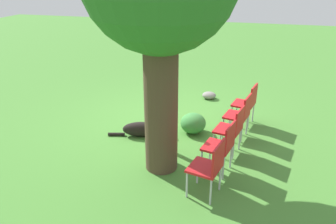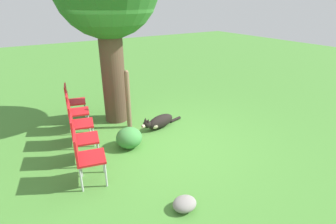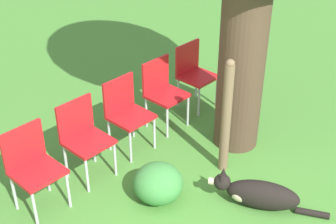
{
  "view_description": "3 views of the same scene",
  "coord_description": "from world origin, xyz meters",
  "px_view_note": "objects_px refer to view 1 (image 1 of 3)",
  "views": [
    {
      "loc": [
        -1.63,
        5.98,
        3.02
      ],
      "look_at": [
        -0.47,
        1.56,
        1.01
      ],
      "focal_mm": 35.0,
      "sensor_mm": 36.0,
      "label": 1
    },
    {
      "loc": [
        -2.36,
        -4.03,
        2.67
      ],
      "look_at": [
        0.46,
        0.49,
        0.38
      ],
      "focal_mm": 28.0,
      "sensor_mm": 36.0,
      "label": 2
    },
    {
      "loc": [
        1.27,
        -2.94,
        3.22
      ],
      "look_at": [
        -0.98,
        0.98,
        0.51
      ],
      "focal_mm": 50.0,
      "sensor_mm": 36.0,
      "label": 3
    }
  ],
  "objects_px": {
    "fence_post": "(165,116)",
    "dog": "(144,129)",
    "red_chair_3": "(222,144)",
    "red_chair_2": "(232,127)",
    "red_chair_1": "(241,113)",
    "red_chair_0": "(247,102)",
    "red_chair_4": "(210,165)"
  },
  "relations": [
    {
      "from": "fence_post",
      "to": "red_chair_3",
      "type": "relative_size",
      "value": 1.53
    },
    {
      "from": "red_chair_0",
      "to": "red_chair_1",
      "type": "distance_m",
      "value": 0.65
    },
    {
      "from": "dog",
      "to": "red_chair_0",
      "type": "bearing_deg",
      "value": 15.22
    },
    {
      "from": "red_chair_0",
      "to": "red_chair_4",
      "type": "bearing_deg",
      "value": 94.03
    },
    {
      "from": "red_chair_3",
      "to": "red_chair_4",
      "type": "relative_size",
      "value": 1.0
    },
    {
      "from": "red_chair_0",
      "to": "fence_post",
      "type": "bearing_deg",
      "value": 60.16
    },
    {
      "from": "fence_post",
      "to": "red_chair_1",
      "type": "xyz_separation_m",
      "value": [
        -1.26,
        -0.82,
        -0.16
      ]
    },
    {
      "from": "dog",
      "to": "red_chair_1",
      "type": "distance_m",
      "value": 1.88
    },
    {
      "from": "red_chair_0",
      "to": "red_chair_1",
      "type": "relative_size",
      "value": 1.0
    },
    {
      "from": "dog",
      "to": "red_chair_4",
      "type": "distance_m",
      "value": 2.15
    },
    {
      "from": "dog",
      "to": "red_chair_3",
      "type": "relative_size",
      "value": 1.36
    },
    {
      "from": "dog",
      "to": "red_chair_0",
      "type": "relative_size",
      "value": 1.36
    },
    {
      "from": "dog",
      "to": "red_chair_3",
      "type": "xyz_separation_m",
      "value": [
        -1.59,
        0.86,
        0.36
      ]
    },
    {
      "from": "red_chair_1",
      "to": "red_chair_2",
      "type": "bearing_deg",
      "value": 94.03
    },
    {
      "from": "dog",
      "to": "red_chair_1",
      "type": "xyz_separation_m",
      "value": [
        -1.8,
        -0.42,
        0.36
      ]
    },
    {
      "from": "dog",
      "to": "fence_post",
      "type": "relative_size",
      "value": 0.89
    },
    {
      "from": "red_chair_1",
      "to": "red_chair_4",
      "type": "height_order",
      "value": "same"
    },
    {
      "from": "red_chair_0",
      "to": "red_chair_2",
      "type": "distance_m",
      "value": 1.3
    },
    {
      "from": "red_chair_1",
      "to": "red_chair_3",
      "type": "bearing_deg",
      "value": 94.03
    },
    {
      "from": "dog",
      "to": "red_chair_1",
      "type": "relative_size",
      "value": 1.36
    },
    {
      "from": "fence_post",
      "to": "red_chair_3",
      "type": "height_order",
      "value": "fence_post"
    },
    {
      "from": "fence_post",
      "to": "dog",
      "type": "bearing_deg",
      "value": -35.9
    },
    {
      "from": "dog",
      "to": "red_chair_2",
      "type": "height_order",
      "value": "red_chair_2"
    },
    {
      "from": "fence_post",
      "to": "red_chair_0",
      "type": "relative_size",
      "value": 1.53
    },
    {
      "from": "fence_post",
      "to": "red_chair_1",
      "type": "bearing_deg",
      "value": -147.06
    },
    {
      "from": "dog",
      "to": "red_chair_4",
      "type": "height_order",
      "value": "red_chair_4"
    },
    {
      "from": "fence_post",
      "to": "red_chair_1",
      "type": "relative_size",
      "value": 1.53
    },
    {
      "from": "red_chair_1",
      "to": "red_chair_4",
      "type": "xyz_separation_m",
      "value": [
        0.31,
        1.93,
        0.0
      ]
    },
    {
      "from": "fence_post",
      "to": "red_chair_2",
      "type": "bearing_deg",
      "value": -171.45
    },
    {
      "from": "dog",
      "to": "red_chair_0",
      "type": "xyz_separation_m",
      "value": [
        -1.91,
        -1.06,
        0.36
      ]
    },
    {
      "from": "red_chair_2",
      "to": "red_chair_3",
      "type": "xyz_separation_m",
      "value": [
        0.1,
        0.64,
        0.0
      ]
    },
    {
      "from": "red_chair_0",
      "to": "red_chair_1",
      "type": "bearing_deg",
      "value": 94.03
    }
  ]
}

